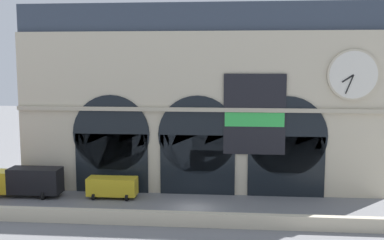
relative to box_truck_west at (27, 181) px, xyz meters
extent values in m
plane|color=slate|center=(18.05, -2.44, -1.70)|extent=(200.00, 200.00, 0.00)
cube|color=beige|center=(18.05, -7.47, -1.07)|extent=(90.00, 0.70, 1.26)
cube|color=beige|center=(18.05, 5.14, 7.08)|extent=(39.79, 5.15, 17.56)
cube|color=#333D4C|center=(18.05, 5.44, 17.38)|extent=(39.79, 4.55, 3.05)
cube|color=black|center=(8.58, 2.51, 1.56)|extent=(8.10, 0.20, 6.53)
cylinder|color=black|center=(8.58, 2.51, 4.82)|extent=(8.53, 0.20, 8.53)
cube|color=black|center=(18.05, 2.51, 1.56)|extent=(8.10, 0.20, 6.53)
cylinder|color=black|center=(18.05, 2.51, 4.82)|extent=(8.53, 0.20, 8.53)
cube|color=black|center=(27.53, 2.51, 1.56)|extent=(8.10, 0.20, 6.53)
cylinder|color=black|center=(27.53, 2.51, 4.82)|extent=(8.53, 0.20, 8.53)
cylinder|color=beige|center=(34.06, 2.41, 11.32)|extent=(5.25, 0.25, 5.25)
cylinder|color=silver|center=(34.06, 2.29, 11.32)|extent=(4.86, 0.06, 4.86)
cube|color=black|center=(33.50, 2.23, 10.95)|extent=(1.20, 0.04, 0.87)
cube|color=black|center=(33.69, 2.21, 10.36)|extent=(0.85, 0.04, 1.97)
cube|color=black|center=(24.10, 2.39, 7.13)|extent=(6.52, 0.12, 8.55)
cube|color=green|center=(24.10, 2.31, 6.59)|extent=(6.26, 0.04, 1.50)
cube|color=#B6AB91|center=(18.05, 2.41, 7.60)|extent=(39.79, 0.50, 0.44)
cube|color=gold|center=(-2.86, 0.00, -0.13)|extent=(2.00, 2.30, 2.30)
cube|color=black|center=(0.89, 0.00, 0.07)|extent=(5.50, 2.30, 2.70)
cylinder|color=black|center=(-2.96, 1.03, -1.28)|extent=(0.28, 0.84, 0.84)
cylinder|color=black|center=(2.14, -1.04, -1.28)|extent=(0.28, 0.84, 0.84)
cylinder|color=black|center=(2.14, 1.03, -1.28)|extent=(0.28, 0.84, 0.84)
cube|color=gold|center=(9.19, 0.27, -0.43)|extent=(5.20, 2.00, 1.86)
cylinder|color=black|center=(7.43, -0.63, -1.36)|extent=(0.28, 0.68, 0.68)
cylinder|color=black|center=(7.43, 1.17, -1.36)|extent=(0.28, 0.68, 0.68)
cylinder|color=black|center=(10.96, -0.63, -1.36)|extent=(0.28, 0.68, 0.68)
cylinder|color=black|center=(10.96, 1.17, -1.36)|extent=(0.28, 0.68, 0.68)
camera|label=1|loc=(21.96, -46.56, 12.70)|focal=43.43mm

